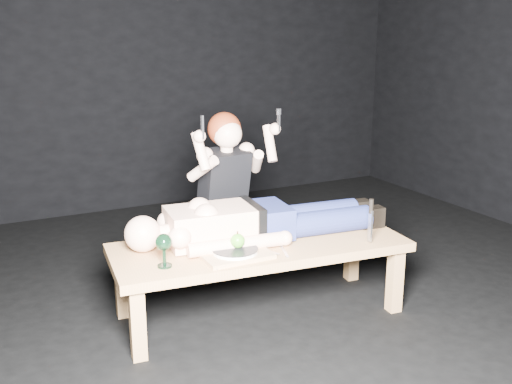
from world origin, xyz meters
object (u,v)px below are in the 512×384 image
serving_tray (235,254)px  carving_knife (370,221)px  kneeling_woman (219,196)px  goblet (164,251)px  lying_man (262,216)px  table (260,279)px

serving_tray → carving_knife: size_ratio=1.41×
kneeling_woman → carving_knife: bearing=-59.1°
serving_tray → goblet: (-0.40, 0.03, 0.08)m
lying_man → kneeling_woman: size_ratio=1.44×
carving_knife → lying_man: bearing=149.2°
carving_knife → kneeling_woman: bearing=131.0°
lying_man → serving_tray: lying_man is taller
table → carving_knife: (0.58, -0.29, 0.36)m
table → goblet: size_ratio=9.42×
serving_tray → goblet: bearing=175.7°
lying_man → serving_tray: 0.38m
lying_man → kneeling_woman: bearing=105.6°
serving_tray → carving_knife: bearing=-11.5°
table → kneeling_woman: (-0.02, 0.56, 0.37)m
kneeling_woman → carving_knife: size_ratio=4.48×
kneeling_woman → goblet: 0.89m
table → serving_tray: 0.34m
serving_tray → kneeling_woman: bearing=73.5°
carving_knife → goblet: bearing=176.7°
lying_man → carving_knife: (0.52, -0.38, 0.00)m
table → lying_man: 0.38m
kneeling_woman → goblet: kneeling_woman is taller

